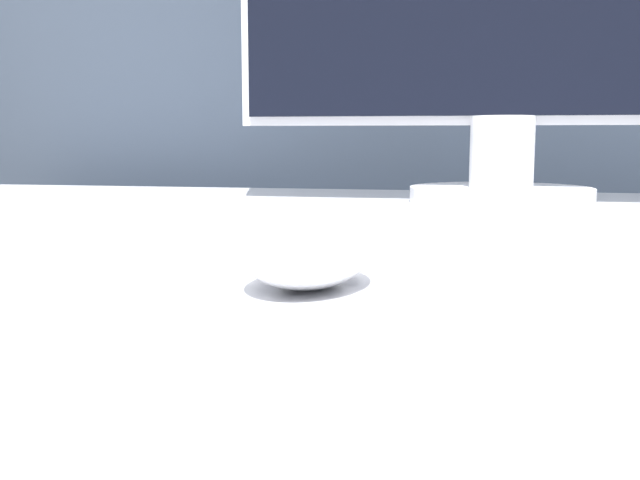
# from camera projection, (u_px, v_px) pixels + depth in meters

# --- Properties ---
(partition_panel) EXTENTS (5.00, 0.03, 1.34)m
(partition_panel) POSITION_uv_depth(u_px,v_px,m) (434.00, 237.00, 1.34)
(partition_panel) COLOR #333D4C
(partition_panel) RESTS_ON ground_plane
(computer_mouse_near) EXTENTS (0.08, 0.11, 0.04)m
(computer_mouse_near) POSITION_uv_depth(u_px,v_px,m) (310.00, 251.00, 0.43)
(computer_mouse_near) COLOR silver
(computer_mouse_near) RESTS_ON desk
(keyboard) EXTENTS (0.38, 0.14, 0.02)m
(keyboard) POSITION_uv_depth(u_px,v_px,m) (224.00, 224.00, 0.64)
(keyboard) COLOR silver
(keyboard) RESTS_ON desk
(monitor) EXTENTS (0.70, 0.24, 0.45)m
(monitor) POSITION_uv_depth(u_px,v_px,m) (506.00, 17.00, 0.95)
(monitor) COLOR white
(monitor) RESTS_ON desk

